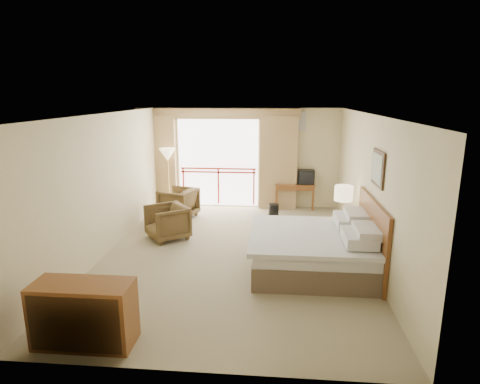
# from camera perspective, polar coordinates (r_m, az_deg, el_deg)

# --- Properties ---
(floor) EXTENTS (7.00, 7.00, 0.00)m
(floor) POSITION_cam_1_polar(r_m,az_deg,el_deg) (7.99, -0.79, -8.70)
(floor) COLOR gray
(floor) RESTS_ON ground
(ceiling) EXTENTS (7.00, 7.00, 0.00)m
(ceiling) POSITION_cam_1_polar(r_m,az_deg,el_deg) (7.40, -0.86, 11.02)
(ceiling) COLOR white
(ceiling) RESTS_ON wall_back
(wall_back) EXTENTS (5.00, 0.00, 5.00)m
(wall_back) POSITION_cam_1_polar(r_m,az_deg,el_deg) (11.01, 1.03, 4.85)
(wall_back) COLOR beige
(wall_back) RESTS_ON ground
(wall_front) EXTENTS (5.00, 0.00, 5.00)m
(wall_front) POSITION_cam_1_polar(r_m,az_deg,el_deg) (4.28, -5.67, -9.78)
(wall_front) COLOR beige
(wall_front) RESTS_ON ground
(wall_left) EXTENTS (0.00, 7.00, 7.00)m
(wall_left) POSITION_cam_1_polar(r_m,az_deg,el_deg) (8.22, -18.45, 1.08)
(wall_left) COLOR beige
(wall_left) RESTS_ON ground
(wall_right) EXTENTS (0.00, 7.00, 7.00)m
(wall_right) POSITION_cam_1_polar(r_m,az_deg,el_deg) (7.74, 17.91, 0.37)
(wall_right) COLOR beige
(wall_right) RESTS_ON ground
(balcony_door) EXTENTS (2.40, 0.00, 2.40)m
(balcony_door) POSITION_cam_1_polar(r_m,az_deg,el_deg) (11.10, -3.11, 4.12)
(balcony_door) COLOR white
(balcony_door) RESTS_ON wall_back
(balcony_railing) EXTENTS (2.09, 0.03, 1.02)m
(balcony_railing) POSITION_cam_1_polar(r_m,az_deg,el_deg) (11.15, -3.10, 2.14)
(balcony_railing) COLOR #AF200F
(balcony_railing) RESTS_ON wall_back
(curtain_left) EXTENTS (1.00, 0.26, 2.50)m
(curtain_left) POSITION_cam_1_polar(r_m,az_deg,el_deg) (11.31, -11.54, 4.31)
(curtain_left) COLOR #99774D
(curtain_left) RESTS_ON wall_back
(curtain_right) EXTENTS (1.00, 0.26, 2.50)m
(curtain_right) POSITION_cam_1_polar(r_m,az_deg,el_deg) (10.85, 5.47, 4.13)
(curtain_right) COLOR #99774D
(curtain_right) RESTS_ON wall_back
(valance) EXTENTS (4.40, 0.22, 0.28)m
(valance) POSITION_cam_1_polar(r_m,az_deg,el_deg) (10.85, -3.28, 11.08)
(valance) COLOR #99774D
(valance) RESTS_ON wall_back
(hvac_vent) EXTENTS (0.50, 0.04, 0.50)m
(hvac_vent) POSITION_cam_1_polar(r_m,az_deg,el_deg) (10.85, 8.01, 9.91)
(hvac_vent) COLOR silver
(hvac_vent) RESTS_ON wall_back
(bed) EXTENTS (2.13, 2.06, 0.97)m
(bed) POSITION_cam_1_polar(r_m,az_deg,el_deg) (7.30, 10.59, -8.00)
(bed) COLOR brown
(bed) RESTS_ON floor
(headboard) EXTENTS (0.06, 2.10, 1.30)m
(headboard) POSITION_cam_1_polar(r_m,az_deg,el_deg) (7.36, 18.21, -6.01)
(headboard) COLOR brown
(headboard) RESTS_ON wall_right
(framed_art) EXTENTS (0.04, 0.72, 0.60)m
(framed_art) POSITION_cam_1_polar(r_m,az_deg,el_deg) (7.07, 19.02, 3.20)
(framed_art) COLOR black
(framed_art) RESTS_ON wall_right
(nightstand) EXTENTS (0.39, 0.46, 0.53)m
(nightstand) POSITION_cam_1_polar(r_m,az_deg,el_deg) (8.71, 14.27, -5.34)
(nightstand) COLOR brown
(nightstand) RESTS_ON floor
(table_lamp) EXTENTS (0.38, 0.38, 0.66)m
(table_lamp) POSITION_cam_1_polar(r_m,az_deg,el_deg) (8.54, 14.52, -0.26)
(table_lamp) COLOR tan
(table_lamp) RESTS_ON nightstand
(phone) EXTENTS (0.19, 0.17, 0.07)m
(phone) POSITION_cam_1_polar(r_m,az_deg,el_deg) (8.47, 14.21, -3.74)
(phone) COLOR black
(phone) RESTS_ON nightstand
(desk) EXTENTS (1.06, 0.51, 0.69)m
(desk) POSITION_cam_1_polar(r_m,az_deg,el_deg) (11.07, 7.75, 0.50)
(desk) COLOR brown
(desk) RESTS_ON floor
(tv) EXTENTS (0.43, 0.34, 0.39)m
(tv) POSITION_cam_1_polar(r_m,az_deg,el_deg) (10.96, 9.39, 2.16)
(tv) COLOR black
(tv) RESTS_ON desk
(coffee_maker) EXTENTS (0.15, 0.15, 0.29)m
(coffee_maker) POSITION_cam_1_polar(r_m,az_deg,el_deg) (10.95, 5.98, 1.97)
(coffee_maker) COLOR black
(coffee_maker) RESTS_ON desk
(cup) EXTENTS (0.08, 0.08, 0.10)m
(cup) POSITION_cam_1_polar(r_m,az_deg,el_deg) (10.92, 6.76, 1.43)
(cup) COLOR white
(cup) RESTS_ON desk
(wastebasket) EXTENTS (0.27, 0.27, 0.33)m
(wastebasket) POSITION_cam_1_polar(r_m,az_deg,el_deg) (10.29, 4.80, -2.60)
(wastebasket) COLOR black
(wastebasket) RESTS_ON floor
(armchair_far) EXTENTS (1.04, 1.03, 0.75)m
(armchair_far) POSITION_cam_1_polar(r_m,az_deg,el_deg) (10.35, -8.69, -3.57)
(armchair_far) COLOR #4A371F
(armchair_far) RESTS_ON floor
(armchair_near) EXTENTS (1.12, 1.11, 0.73)m
(armchair_near) POSITION_cam_1_polar(r_m,az_deg,el_deg) (8.92, -10.21, -6.49)
(armchair_near) COLOR #4A371F
(armchair_near) RESTS_ON floor
(side_table) EXTENTS (0.47, 0.47, 0.51)m
(side_table) POSITION_cam_1_polar(r_m,az_deg,el_deg) (9.56, -10.45, -2.90)
(side_table) COLOR black
(side_table) RESTS_ON floor
(book) EXTENTS (0.24, 0.26, 0.02)m
(book) POSITION_cam_1_polar(r_m,az_deg,el_deg) (9.52, -10.50, -1.95)
(book) COLOR white
(book) RESTS_ON side_table
(floor_lamp) EXTENTS (0.42, 0.42, 1.66)m
(floor_lamp) POSITION_cam_1_polar(r_m,az_deg,el_deg) (10.85, -10.27, 4.93)
(floor_lamp) COLOR tan
(floor_lamp) RESTS_ON floor
(dresser) EXTENTS (1.23, 0.52, 0.82)m
(dresser) POSITION_cam_1_polar(r_m,az_deg,el_deg) (5.52, -21.33, -15.86)
(dresser) COLOR brown
(dresser) RESTS_ON floor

